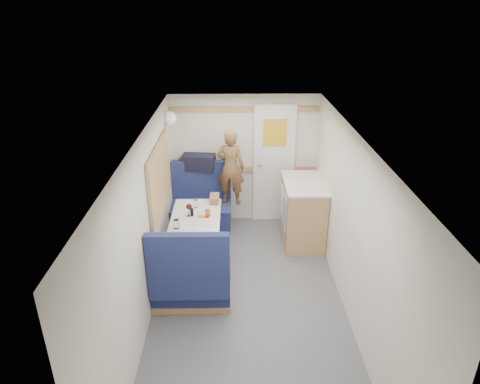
{
  "coord_description": "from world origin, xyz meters",
  "views": [
    {
      "loc": [
        -0.16,
        -3.88,
        3.25
      ],
      "look_at": [
        -0.09,
        0.9,
        1.08
      ],
      "focal_mm": 32.0,
      "sensor_mm": 36.0,
      "label": 1
    }
  ],
  "objects_px": {
    "cheese_block": "(202,215)",
    "beer_glass": "(208,213)",
    "person": "(231,167)",
    "duffel_bag": "(199,162)",
    "bench_near": "(192,282)",
    "pepper_grinder": "(192,212)",
    "bench_far": "(202,213)",
    "galley_counter": "(302,212)",
    "dome_light": "(169,119)",
    "salt_grinder": "(190,212)",
    "tumbler_mid": "(196,204)",
    "tumbler_left": "(176,224)",
    "bread_loaf": "(215,199)",
    "orange_fruit": "(208,214)",
    "dinette_table": "(197,225)",
    "tray": "(203,226)",
    "wine_glass": "(189,207)"
  },
  "relations": [
    {
      "from": "tumbler_left",
      "to": "pepper_grinder",
      "type": "relative_size",
      "value": 1.12
    },
    {
      "from": "dinette_table",
      "to": "duffel_bag",
      "type": "relative_size",
      "value": 1.9
    },
    {
      "from": "bench_far",
      "to": "tray",
      "type": "height_order",
      "value": "bench_far"
    },
    {
      "from": "dinette_table",
      "to": "tumbler_left",
      "type": "bearing_deg",
      "value": -119.46
    },
    {
      "from": "dome_light",
      "to": "duffel_bag",
      "type": "xyz_separation_m",
      "value": [
        0.36,
        0.27,
        -0.73
      ]
    },
    {
      "from": "galley_counter",
      "to": "tumbler_left",
      "type": "height_order",
      "value": "galley_counter"
    },
    {
      "from": "duffel_bag",
      "to": "pepper_grinder",
      "type": "distance_m",
      "value": 1.18
    },
    {
      "from": "cheese_block",
      "to": "tumbler_left",
      "type": "distance_m",
      "value": 0.4
    },
    {
      "from": "tray",
      "to": "cheese_block",
      "type": "bearing_deg",
      "value": 97.25
    },
    {
      "from": "cheese_block",
      "to": "tumbler_mid",
      "type": "height_order",
      "value": "tumbler_mid"
    },
    {
      "from": "cheese_block",
      "to": "tumbler_left",
      "type": "height_order",
      "value": "tumbler_left"
    },
    {
      "from": "duffel_bag",
      "to": "salt_grinder",
      "type": "xyz_separation_m",
      "value": [
        -0.04,
        -1.14,
        -0.25
      ]
    },
    {
      "from": "orange_fruit",
      "to": "wine_glass",
      "type": "bearing_deg",
      "value": 165.77
    },
    {
      "from": "beer_glass",
      "to": "salt_grinder",
      "type": "relative_size",
      "value": 0.95
    },
    {
      "from": "cheese_block",
      "to": "beer_glass",
      "type": "relative_size",
      "value": 1.03
    },
    {
      "from": "person",
      "to": "galley_counter",
      "type": "bearing_deg",
      "value": 174.1
    },
    {
      "from": "orange_fruit",
      "to": "tumbler_mid",
      "type": "distance_m",
      "value": 0.35
    },
    {
      "from": "bench_far",
      "to": "bread_loaf",
      "type": "bearing_deg",
      "value": -65.83
    },
    {
      "from": "wine_glass",
      "to": "beer_glass",
      "type": "height_order",
      "value": "wine_glass"
    },
    {
      "from": "duffel_bag",
      "to": "beer_glass",
      "type": "xyz_separation_m",
      "value": [
        0.19,
        -1.18,
        -0.25
      ]
    },
    {
      "from": "bench_near",
      "to": "dome_light",
      "type": "relative_size",
      "value": 5.25
    },
    {
      "from": "galley_counter",
      "to": "duffel_bag",
      "type": "relative_size",
      "value": 1.9
    },
    {
      "from": "duffel_bag",
      "to": "tumbler_mid",
      "type": "xyz_separation_m",
      "value": [
        0.02,
        -0.92,
        -0.24
      ]
    },
    {
      "from": "galley_counter",
      "to": "tumbler_mid",
      "type": "height_order",
      "value": "galley_counter"
    },
    {
      "from": "orange_fruit",
      "to": "bread_loaf",
      "type": "bearing_deg",
      "value": 81.75
    },
    {
      "from": "bench_near",
      "to": "pepper_grinder",
      "type": "xyz_separation_m",
      "value": [
        -0.05,
        0.83,
        0.47
      ]
    },
    {
      "from": "dome_light",
      "to": "wine_glass",
      "type": "bearing_deg",
      "value": -70.84
    },
    {
      "from": "tumbler_left",
      "to": "bench_near",
      "type": "bearing_deg",
      "value": -67.71
    },
    {
      "from": "galley_counter",
      "to": "salt_grinder",
      "type": "relative_size",
      "value": 9.19
    },
    {
      "from": "wine_glass",
      "to": "tumbler_mid",
      "type": "height_order",
      "value": "wine_glass"
    },
    {
      "from": "salt_grinder",
      "to": "tumbler_mid",
      "type": "bearing_deg",
      "value": 76.06
    },
    {
      "from": "tumbler_left",
      "to": "tumbler_mid",
      "type": "relative_size",
      "value": 1.09
    },
    {
      "from": "tumbler_left",
      "to": "pepper_grinder",
      "type": "height_order",
      "value": "tumbler_left"
    },
    {
      "from": "galley_counter",
      "to": "tumbler_mid",
      "type": "xyz_separation_m",
      "value": [
        -1.49,
        -0.35,
        0.31
      ]
    },
    {
      "from": "bench_far",
      "to": "galley_counter",
      "type": "relative_size",
      "value": 1.14
    },
    {
      "from": "person",
      "to": "salt_grinder",
      "type": "distance_m",
      "value": 1.08
    },
    {
      "from": "dome_light",
      "to": "beer_glass",
      "type": "bearing_deg",
      "value": -59.12
    },
    {
      "from": "salt_grinder",
      "to": "pepper_grinder",
      "type": "bearing_deg",
      "value": -25.13
    },
    {
      "from": "bread_loaf",
      "to": "galley_counter",
      "type": "bearing_deg",
      "value": 8.55
    },
    {
      "from": "person",
      "to": "cheese_block",
      "type": "bearing_deg",
      "value": 82.93
    },
    {
      "from": "duffel_bag",
      "to": "cheese_block",
      "type": "bearing_deg",
      "value": -77.1
    },
    {
      "from": "person",
      "to": "tumbler_mid",
      "type": "xyz_separation_m",
      "value": [
        -0.46,
        -0.69,
        -0.24
      ]
    },
    {
      "from": "person",
      "to": "bread_loaf",
      "type": "bearing_deg",
      "value": 80.71
    },
    {
      "from": "bench_far",
      "to": "tumbler_mid",
      "type": "height_order",
      "value": "bench_far"
    },
    {
      "from": "cheese_block",
      "to": "galley_counter",
      "type": "bearing_deg",
      "value": 24.83
    },
    {
      "from": "wine_glass",
      "to": "tumbler_mid",
      "type": "distance_m",
      "value": 0.26
    },
    {
      "from": "beer_glass",
      "to": "galley_counter",
      "type": "bearing_deg",
      "value": 24.88
    },
    {
      "from": "cheese_block",
      "to": "bench_near",
      "type": "bearing_deg",
      "value": -96.22
    },
    {
      "from": "galley_counter",
      "to": "tray",
      "type": "bearing_deg",
      "value": -147.08
    },
    {
      "from": "galley_counter",
      "to": "salt_grinder",
      "type": "xyz_separation_m",
      "value": [
        -1.54,
        -0.57,
        0.3
      ]
    }
  ]
}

